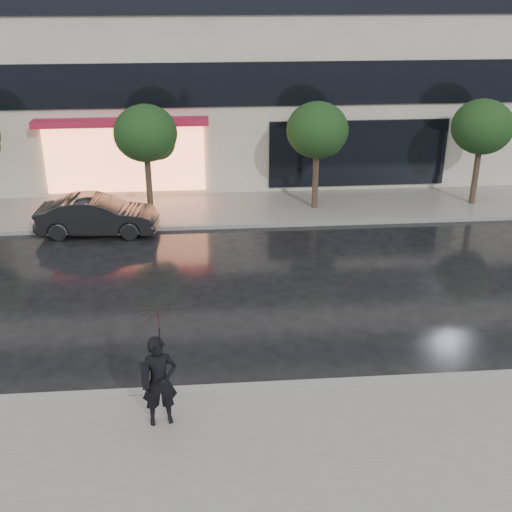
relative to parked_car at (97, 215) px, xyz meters
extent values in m
plane|color=black|center=(4.62, -8.30, -0.65)|extent=(120.00, 120.00, 0.00)
cube|color=slate|center=(4.62, -11.55, -0.59)|extent=(60.00, 4.50, 0.12)
cube|color=slate|center=(4.62, 1.95, -0.59)|extent=(60.00, 3.50, 0.12)
cube|color=gray|center=(4.62, -9.30, -0.58)|extent=(60.00, 0.25, 0.14)
cube|color=gray|center=(4.62, 0.20, -0.58)|extent=(60.00, 0.25, 0.14)
cube|color=black|center=(4.62, 3.64, 3.65)|extent=(28.00, 0.12, 1.60)
cube|color=#FF8C59|center=(0.62, 3.62, 0.95)|extent=(6.00, 0.10, 2.60)
cube|color=#A71935|center=(0.62, 3.29, 2.40)|extent=(6.40, 0.70, 0.25)
cube|color=black|center=(9.62, 3.64, 0.95)|extent=(7.00, 0.10, 2.60)
cylinder|color=#33261C|center=(1.62, 1.70, 0.45)|extent=(0.22, 0.22, 2.20)
ellipsoid|color=black|center=(1.62, 1.70, 2.35)|extent=(2.20, 2.20, 1.98)
sphere|color=black|center=(2.02, 1.90, 1.95)|extent=(1.20, 1.20, 1.20)
cylinder|color=#33261C|center=(7.62, 1.70, 0.45)|extent=(0.22, 0.22, 2.20)
ellipsoid|color=black|center=(7.62, 1.70, 2.35)|extent=(2.20, 2.20, 1.98)
sphere|color=black|center=(8.02, 1.90, 1.95)|extent=(1.20, 1.20, 1.20)
cylinder|color=#33261C|center=(13.62, 1.70, 0.45)|extent=(0.22, 0.22, 2.20)
ellipsoid|color=black|center=(13.62, 1.70, 2.35)|extent=(2.20, 2.20, 1.98)
sphere|color=black|center=(14.02, 1.90, 1.95)|extent=(1.20, 1.20, 1.20)
imported|color=black|center=(0.00, 0.00, 0.00)|extent=(4.03, 1.60, 1.31)
imported|color=black|center=(2.63, -10.29, 0.39)|extent=(0.74, 0.55, 1.84)
imported|color=#350913|center=(2.69, -10.28, 1.54)|extent=(1.05, 1.07, 0.83)
cylinder|color=black|center=(2.69, -10.28, 1.06)|extent=(0.02, 0.02, 0.92)
cube|color=black|center=(2.37, -10.40, 0.61)|extent=(0.18, 0.36, 0.39)
camera|label=1|loc=(3.60, -20.46, 7.42)|focal=45.00mm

